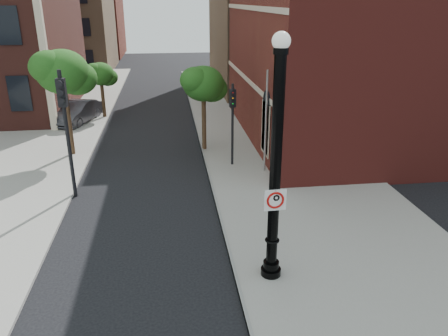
{
  "coord_description": "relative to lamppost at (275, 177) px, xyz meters",
  "views": [
    {
      "loc": [
        0.24,
        -11.2,
        7.95
      ],
      "look_at": [
        1.97,
        2.0,
        2.78
      ],
      "focal_mm": 35.0,
      "sensor_mm": 36.0,
      "label": 1
    }
  ],
  "objects": [
    {
      "name": "curb_edge",
      "position": [
        -1.06,
        10.26,
        -3.26
      ],
      "size": [
        0.1,
        60.0,
        0.14
      ],
      "primitive_type": "cube",
      "color": "gray",
      "rests_on": "ground"
    },
    {
      "name": "traffic_signal_left",
      "position": [
        -6.99,
        6.84,
        0.3
      ],
      "size": [
        0.34,
        0.44,
        5.39
      ],
      "rotation": [
        0.0,
        0.0,
        -0.02
      ],
      "color": "black",
      "rests_on": "ground"
    },
    {
      "name": "street_tree_b",
      "position": [
        -7.33,
        20.27,
        -0.26
      ],
      "size": [
        2.17,
        1.96,
        3.91
      ],
      "color": "#342415",
      "rests_on": "ground"
    },
    {
      "name": "traffic_signal_right",
      "position": [
        0.24,
        9.54,
        -0.5
      ],
      "size": [
        0.32,
        0.37,
        4.2
      ],
      "rotation": [
        0.0,
        0.0,
        0.28
      ],
      "color": "black",
      "rests_on": "ground"
    },
    {
      "name": "bg_building_tan_b",
      "position": [
        12.89,
        30.26,
        3.67
      ],
      "size": [
        22.0,
        14.0,
        14.0
      ],
      "primitive_type": "cube",
      "color": "#7F5F45",
      "rests_on": "ground"
    },
    {
      "name": "sidewalk_right",
      "position": [
        2.89,
        10.26,
        -3.27
      ],
      "size": [
        8.0,
        60.0,
        0.12
      ],
      "primitive_type": "cube",
      "color": "gray",
      "rests_on": "ground"
    },
    {
      "name": "no_parking_sign",
      "position": [
        -0.01,
        -0.18,
        -0.63
      ],
      "size": [
        0.64,
        0.09,
        0.64
      ],
      "rotation": [
        0.0,
        0.0,
        0.06
      ],
      "color": "white",
      "rests_on": "ground"
    },
    {
      "name": "bg_building_tan_a",
      "position": [
        -15.11,
        44.26,
        2.67
      ],
      "size": [
        12.0,
        12.0,
        12.0
      ],
      "primitive_type": "cube",
      "color": "#7F5F45",
      "rests_on": "ground"
    },
    {
      "name": "street_tree_a",
      "position": [
        -8.05,
        12.33,
        1.11
      ],
      "size": [
        3.12,
        2.82,
        5.63
      ],
      "color": "#342415",
      "rests_on": "ground"
    },
    {
      "name": "lamppost",
      "position": [
        0.0,
        0.0,
        0.0
      ],
      "size": [
        0.61,
        0.61,
        7.22
      ],
      "color": "black",
      "rests_on": "ground"
    },
    {
      "name": "sidewalk_left",
      "position": [
        -12.11,
        18.26,
        -3.27
      ],
      "size": [
        10.0,
        50.0,
        0.12
      ],
      "primitive_type": "cube",
      "color": "gray",
      "rests_on": "ground"
    },
    {
      "name": "street_tree_c",
      "position": [
        -0.91,
        12.23,
        0.36
      ],
      "size": [
        2.6,
        2.35,
        4.69
      ],
      "color": "#342415",
      "rests_on": "ground"
    },
    {
      "name": "bg_building_red",
      "position": [
        -15.11,
        58.26,
        1.67
      ],
      "size": [
        12.0,
        12.0,
        10.0
      ],
      "primitive_type": "cube",
      "color": "maroon",
      "rests_on": "ground"
    },
    {
      "name": "parked_car",
      "position": [
        -8.96,
        19.12,
        -2.58
      ],
      "size": [
        2.88,
        4.82,
        1.5
      ],
      "primitive_type": "imported",
      "rotation": [
        0.0,
        0.0,
        -0.3
      ],
      "color": "#333338",
      "rests_on": "ground"
    },
    {
      "name": "utility_pole",
      "position": [
        1.66,
        8.49,
        -0.84
      ],
      "size": [
        0.1,
        0.1,
        4.98
      ],
      "primitive_type": "cylinder",
      "color": "#999999",
      "rests_on": "ground"
    },
    {
      "name": "ground",
      "position": [
        -3.11,
        0.26,
        -3.33
      ],
      "size": [
        120.0,
        120.0,
        0.0
      ],
      "primitive_type": "plane",
      "color": "black",
      "rests_on": "ground"
    },
    {
      "name": "brick_wall_building",
      "position": [
        12.89,
        14.26,
        2.92
      ],
      "size": [
        22.3,
        16.3,
        12.5
      ],
      "color": "maroon",
      "rests_on": "ground"
    }
  ]
}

